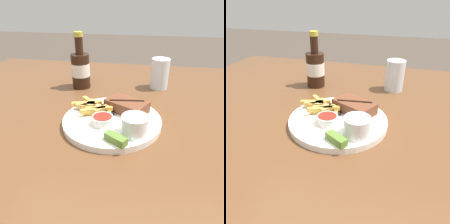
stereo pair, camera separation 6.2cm
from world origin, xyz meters
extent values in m
cube|color=brown|center=(0.00, 0.00, 0.72)|extent=(1.41, 1.21, 0.04)
cylinder|color=brown|center=(-0.65, 0.54, 0.35)|extent=(0.06, 0.06, 0.70)
cylinder|color=white|center=(0.00, 0.00, 0.75)|extent=(0.28, 0.28, 0.01)
cylinder|color=white|center=(0.00, 0.00, 0.76)|extent=(0.28, 0.28, 0.00)
cube|color=brown|center=(0.04, 0.05, 0.78)|extent=(0.14, 0.12, 0.03)
cube|color=black|center=(0.04, 0.05, 0.79)|extent=(0.10, 0.02, 0.00)
cube|color=#E0B44D|center=(-0.04, 0.01, 0.76)|extent=(0.08, 0.02, 0.01)
cube|color=#E2A25B|center=(-0.06, 0.04, 0.78)|extent=(0.05, 0.03, 0.01)
cube|color=#F0BB43|center=(-0.06, 0.04, 0.76)|extent=(0.08, 0.04, 0.01)
cube|color=#EBBB4C|center=(-0.06, 0.04, 0.76)|extent=(0.04, 0.07, 0.01)
cube|color=#DFBA57|center=(-0.05, 0.04, 0.76)|extent=(0.07, 0.05, 0.01)
cube|color=#F3BA43|center=(-0.06, 0.07, 0.76)|extent=(0.06, 0.05, 0.01)
cube|color=gold|center=(-0.03, 0.02, 0.78)|extent=(0.04, 0.05, 0.01)
cube|color=gold|center=(-0.06, 0.01, 0.78)|extent=(0.07, 0.04, 0.01)
cube|color=gold|center=(-0.08, 0.06, 0.78)|extent=(0.06, 0.06, 0.01)
cube|color=#EFB34D|center=(-0.04, 0.02, 0.78)|extent=(0.08, 0.03, 0.01)
cube|color=#F3A348|center=(-0.07, 0.04, 0.78)|extent=(0.06, 0.05, 0.01)
cube|color=#DDA954|center=(-0.09, 0.03, 0.78)|extent=(0.05, 0.02, 0.01)
cube|color=gold|center=(-0.10, 0.04, 0.78)|extent=(0.07, 0.03, 0.01)
cube|color=gold|center=(-0.04, 0.05, 0.76)|extent=(0.05, 0.08, 0.01)
cylinder|color=white|center=(0.07, -0.07, 0.78)|extent=(0.07, 0.07, 0.05)
cylinder|color=beige|center=(0.07, -0.07, 0.80)|extent=(0.06, 0.06, 0.01)
cylinder|color=silver|center=(-0.02, -0.03, 0.77)|extent=(0.06, 0.06, 0.02)
cylinder|color=#B22319|center=(-0.02, -0.03, 0.78)|extent=(0.05, 0.05, 0.01)
cube|color=#567A2D|center=(0.03, -0.11, 0.77)|extent=(0.06, 0.05, 0.02)
cube|color=#B7B7BC|center=(-0.08, 0.01, 0.76)|extent=(0.10, 0.03, 0.00)
cube|color=#B7B7BC|center=(-0.02, 0.00, 0.76)|extent=(0.03, 0.01, 0.00)
cube|color=#B7B7BC|center=(-0.02, 0.00, 0.76)|extent=(0.03, 0.01, 0.00)
cube|color=#B7B7BC|center=(-0.02, 0.01, 0.76)|extent=(0.03, 0.01, 0.00)
cube|color=#B7B7BC|center=(0.01, 0.08, 0.76)|extent=(0.05, 0.11, 0.00)
cube|color=black|center=(-0.01, 0.00, 0.76)|extent=(0.03, 0.06, 0.01)
cylinder|color=black|center=(-0.17, 0.26, 0.81)|extent=(0.07, 0.07, 0.13)
cylinder|color=silver|center=(-0.17, 0.26, 0.81)|extent=(0.07, 0.07, 0.05)
cylinder|color=black|center=(-0.17, 0.26, 0.90)|extent=(0.03, 0.03, 0.06)
cylinder|color=gold|center=(-0.17, 0.26, 0.94)|extent=(0.03, 0.03, 0.02)
cylinder|color=silver|center=(0.14, 0.30, 0.80)|extent=(0.07, 0.07, 0.12)
camera|label=1|loc=(0.09, -0.53, 1.08)|focal=35.00mm
camera|label=2|loc=(0.15, -0.52, 1.08)|focal=35.00mm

